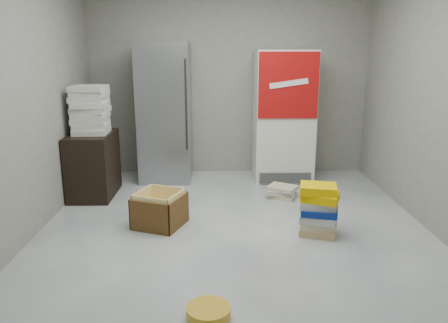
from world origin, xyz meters
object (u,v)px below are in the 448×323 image
Objects in this scene: steel_fridge at (165,113)px; coke_cooler at (283,116)px; wood_shelf at (94,165)px; cardboard_box at (160,212)px; phonebook_stack_main at (319,210)px.

coke_cooler is (1.65, -0.01, -0.05)m from steel_fridge.
steel_fridge is at bearing 41.31° from wood_shelf.
cardboard_box is at bearing -46.50° from wood_shelf.
steel_fridge is 3.19× the size of cardboard_box.
coke_cooler is 2.43m from cardboard_box.
cardboard_box is at bearing -131.64° from coke_cooler.
coke_cooler reaches higher than wood_shelf.
wood_shelf is 1.40m from cardboard_box.
phonebook_stack_main is 0.87× the size of cardboard_box.
wood_shelf is 1.34× the size of cardboard_box.
phonebook_stack_main is at bearing 11.96° from cardboard_box.
cardboard_box is at bearing -171.16° from phonebook_stack_main.
steel_fridge reaches higher than cardboard_box.
steel_fridge reaches higher than phonebook_stack_main.
coke_cooler is 3.49× the size of phonebook_stack_main.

